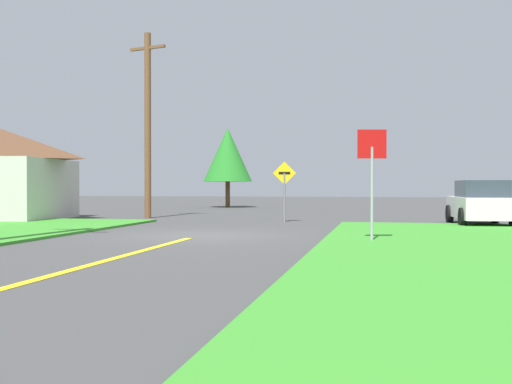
# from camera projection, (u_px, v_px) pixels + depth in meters

# --- Properties ---
(ground_plane) EXTENTS (120.00, 120.00, 0.00)m
(ground_plane) POSITION_uv_depth(u_px,v_px,m) (200.00, 235.00, 17.20)
(ground_plane) COLOR #3F3F3F
(lane_stripe_center) EXTENTS (0.20, 14.00, 0.01)m
(lane_stripe_center) POSITION_uv_depth(u_px,v_px,m) (47.00, 277.00, 9.37)
(lane_stripe_center) COLOR yellow
(lane_stripe_center) RESTS_ON ground
(stop_sign) EXTENTS (0.71, 0.19, 2.82)m
(stop_sign) POSITION_uv_depth(u_px,v_px,m) (372.00, 164.00, 14.83)
(stop_sign) COLOR #9EA0A8
(stop_sign) RESTS_ON ground
(car_on_crossroad) EXTENTS (2.07, 4.15, 1.62)m
(car_on_crossroad) POSITION_uv_depth(u_px,v_px,m) (480.00, 203.00, 21.67)
(car_on_crossroad) COLOR white
(car_on_crossroad) RESTS_ON ground
(utility_pole_mid) EXTENTS (1.78, 0.54, 8.12)m
(utility_pole_mid) POSITION_uv_depth(u_px,v_px,m) (148.00, 123.00, 26.28)
(utility_pole_mid) COLOR brown
(utility_pole_mid) RESTS_ON ground
(direction_sign) EXTENTS (0.90, 0.15, 2.37)m
(direction_sign) POSITION_uv_depth(u_px,v_px,m) (284.00, 185.00, 23.44)
(direction_sign) COLOR slate
(direction_sign) RESTS_ON ground
(oak_tree_left) EXTENTS (3.20, 3.20, 5.23)m
(oak_tree_left) POSITION_uv_depth(u_px,v_px,m) (228.00, 155.00, 39.36)
(oak_tree_left) COLOR brown
(oak_tree_left) RESTS_ON ground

